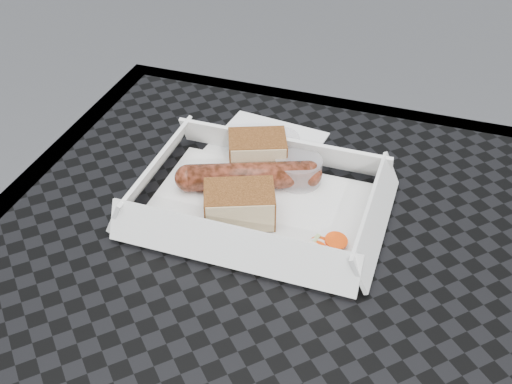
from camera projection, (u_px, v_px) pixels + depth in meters
food_tray at (259, 208)px, 0.65m from camera, size 0.22×0.15×0.00m
bratwurst at (249, 176)px, 0.67m from camera, size 0.15×0.08×0.03m
bread_near at (257, 152)px, 0.70m from camera, size 0.07×0.06×0.04m
bread_far at (239, 204)px, 0.63m from camera, size 0.08×0.07×0.04m
veg_garnish at (320, 251)px, 0.60m from camera, size 0.03×0.03×0.00m
napkin at (263, 147)px, 0.74m from camera, size 0.13×0.13×0.00m
condiment_cup_sauce at (277, 149)px, 0.71m from camera, size 0.05×0.05×0.03m
condiment_cup_empty at (298, 172)px, 0.68m from camera, size 0.05×0.05×0.03m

